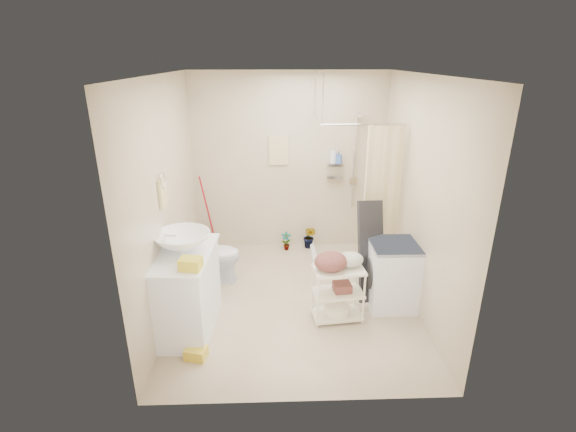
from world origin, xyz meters
The scene contains 23 objects.
floor centered at (0.00, 0.00, 0.00)m, with size 3.20×3.20×0.00m, color #C2B092.
ceiling centered at (0.00, 0.00, 2.60)m, with size 2.80×3.20×0.04m, color silver.
wall_back centered at (0.00, 1.60, 1.30)m, with size 2.80×0.04×2.60m, color beige.
wall_front centered at (0.00, -1.60, 1.30)m, with size 2.80×0.04×2.60m, color beige.
wall_left centered at (-1.40, 0.00, 1.30)m, with size 0.04×3.20×2.60m, color beige.
wall_right centered at (1.40, 0.00, 1.30)m, with size 0.04×3.20×2.60m, color beige.
vanity centered at (-1.16, -0.51, 0.45)m, with size 0.57×1.02×0.90m, color silver.
sink centered at (-1.17, -0.45, 1.00)m, with size 0.58×0.58×0.20m, color white.
counter_basket centered at (-1.01, -0.86, 0.95)m, with size 0.20×0.16×0.11m, color gold.
floor_basket centered at (-1.00, -1.01, 0.08)m, with size 0.29×0.22×0.16m, color yellow.
toilet centered at (-1.04, 0.52, 0.37)m, with size 0.41×0.73×0.74m, color silver.
mop centered at (-1.25, 1.49, 0.59)m, with size 0.11×0.11×1.17m, color #AA0D1B, non-canonical shape.
potted_plant_a centered at (-0.05, 1.40, 0.14)m, with size 0.15×0.10×0.29m, color #954823.
potted_plant_b centered at (0.31, 1.46, 0.18)m, with size 0.20×0.16×0.36m, color brown.
hanging_towel centered at (-0.15, 1.58, 1.50)m, with size 0.28×0.03×0.42m, color beige.
towel_ring centered at (-1.38, -0.20, 1.47)m, with size 0.04×0.22×0.34m, color #DCCD83, non-canonical shape.
tp_holder centered at (-1.36, 0.05, 0.72)m, with size 0.08×0.12×0.14m, color white, non-canonical shape.
shower centered at (0.85, 1.05, 1.05)m, with size 1.10×1.10×2.10m, color silver, non-canonical shape.
shampoo_bottle_a centered at (0.63, 1.50, 1.44)m, with size 0.09×0.09×0.24m, color silver.
shampoo_bottle_b centered at (0.71, 1.50, 1.41)m, with size 0.08×0.08×0.18m, color #36599E.
washing_machine centered at (1.14, -0.12, 0.39)m, with size 0.54×0.55×0.79m, color silver.
laundry_rack centered at (0.47, -0.39, 0.38)m, with size 0.54×0.32×0.75m, color white, non-canonical shape.
ironing_board centered at (0.91, 0.04, 0.62)m, with size 0.35×0.10×1.24m, color black, non-canonical shape.
Camera 1 is at (-0.22, -4.36, 2.77)m, focal length 26.00 mm.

